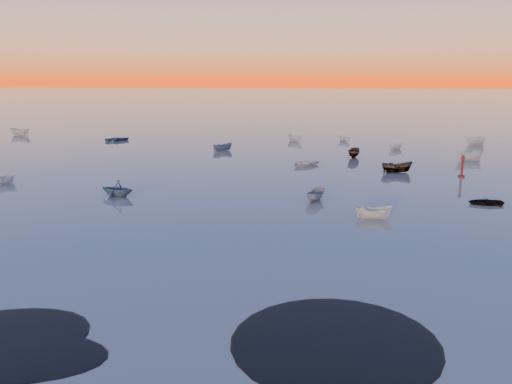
{
  "coord_description": "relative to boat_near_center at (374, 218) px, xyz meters",
  "views": [
    {
      "loc": [
        7.55,
        -20.97,
        13.2
      ],
      "look_at": [
        3.93,
        28.0,
        1.35
      ],
      "focal_mm": 35.0,
      "sensor_mm": 36.0,
      "label": 1
    }
  ],
  "objects": [
    {
      "name": "moored_fleet",
      "position": [
        -15.15,
        29.0,
        0.0
      ],
      "size": [
        124.0,
        58.0,
        1.2
      ],
      "primitive_type": null,
      "color": "silver",
      "rests_on": "ground"
    },
    {
      "name": "ground",
      "position": [
        -15.15,
        76.0,
        0.0
      ],
      "size": [
        600.0,
        600.0,
        0.0
      ],
      "primitive_type": "plane",
      "color": "slate",
      "rests_on": "ground"
    },
    {
      "name": "boat_near_center",
      "position": [
        0.0,
        0.0,
        0.0
      ],
      "size": [
        1.66,
        3.56,
        1.2
      ],
      "primitive_type": "imported",
      "rotation": [
        0.0,
        0.0,
        1.52
      ],
      "color": "silver",
      "rests_on": "ground"
    },
    {
      "name": "channel_marker",
      "position": [
        14.22,
        19.84,
        1.19
      ],
      "size": [
        0.85,
        0.85,
        3.01
      ],
      "color": "#49140F",
      "rests_on": "ground"
    },
    {
      "name": "mud_lobes",
      "position": [
        -15.15,
        -25.0,
        0.01
      ],
      "size": [
        140.0,
        6.0,
        0.07
      ],
      "primitive_type": null,
      "color": "black",
      "rests_on": "ground"
    }
  ]
}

